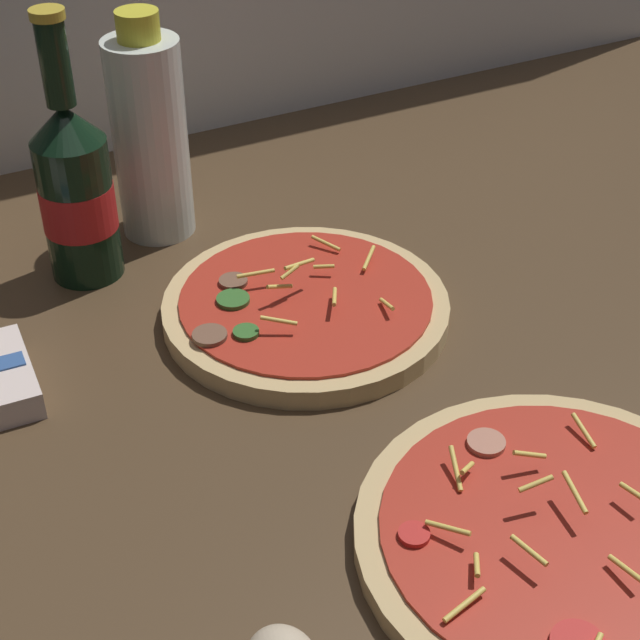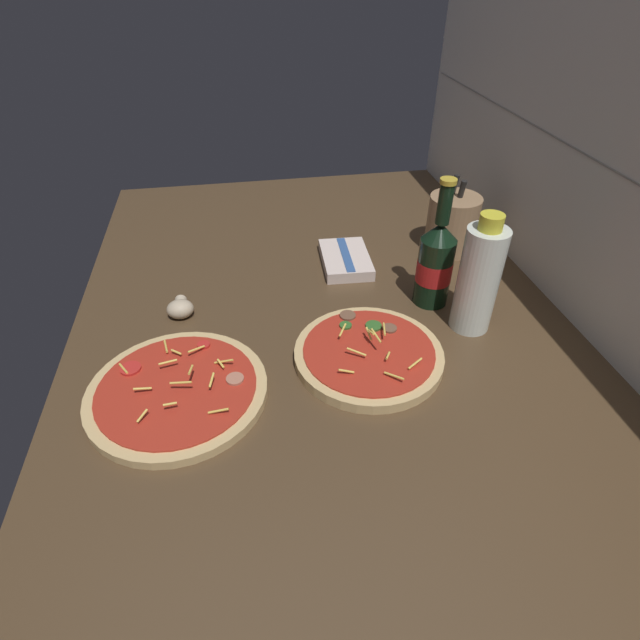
# 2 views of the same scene
# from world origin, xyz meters

# --- Properties ---
(counter_slab) EXTENTS (1.60, 0.90, 0.03)m
(counter_slab) POSITION_xyz_m (0.00, 0.00, 0.01)
(counter_slab) COLOR #4C3823
(counter_slab) RESTS_ON ground
(tile_backsplash) EXTENTS (1.60, 0.01, 0.60)m
(tile_backsplash) POSITION_xyz_m (0.00, 0.45, 0.30)
(tile_backsplash) COLOR white
(tile_backsplash) RESTS_ON ground
(pizza_near) EXTENTS (0.28, 0.28, 0.05)m
(pizza_near) POSITION_xyz_m (0.04, -0.25, 0.03)
(pizza_near) COLOR tan
(pizza_near) RESTS_ON counter_slab
(pizza_far) EXTENTS (0.25, 0.25, 0.05)m
(pizza_far) POSITION_xyz_m (0.01, 0.06, 0.04)
(pizza_far) COLOR tan
(pizza_far) RESTS_ON counter_slab
(beer_bottle) EXTENTS (0.07, 0.07, 0.25)m
(beer_bottle) POSITION_xyz_m (-0.13, 0.22, 0.11)
(beer_bottle) COLOR black
(beer_bottle) RESTS_ON counter_slab
(oil_bottle) EXTENTS (0.07, 0.07, 0.22)m
(oil_bottle) POSITION_xyz_m (-0.05, 0.26, 0.13)
(oil_bottle) COLOR silver
(oil_bottle) RESTS_ON counter_slab
(mushroom_left) EXTENTS (0.05, 0.05, 0.03)m
(mushroom_left) POSITION_xyz_m (-0.17, -0.26, 0.04)
(mushroom_left) COLOR beige
(mushroom_left) RESTS_ON counter_slab
(utensil_crock) EXTENTS (0.11, 0.11, 0.16)m
(utensil_crock) POSITION_xyz_m (-0.32, 0.33, 0.09)
(utensil_crock) COLOR #9E7A56
(utensil_crock) RESTS_ON counter_slab
(dish_towel) EXTENTS (0.16, 0.11, 0.03)m
(dish_towel) POSITION_xyz_m (-0.30, 0.09, 0.04)
(dish_towel) COLOR beige
(dish_towel) RESTS_ON counter_slab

